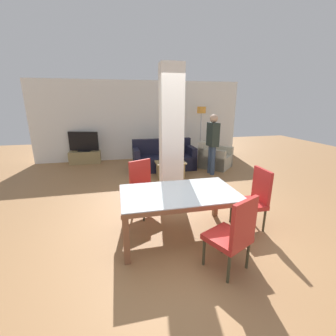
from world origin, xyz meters
TOP-DOWN VIEW (x-y plane):
  - ground_plane at (0.00, 0.00)m, footprint 18.00×18.00m
  - back_wall at (0.00, 5.10)m, footprint 7.20×0.09m
  - divider_pillar at (0.21, 1.38)m, footprint 0.44×0.32m
  - dining_table at (0.00, 0.00)m, footprint 1.73×1.03m
  - dining_chair_near_right at (0.43, -0.87)m, footprint 0.61×0.61m
  - dining_chair_head_right at (1.26, 0.00)m, footprint 0.46×0.46m
  - dining_chair_far_left at (-0.43, 0.88)m, footprint 0.61×0.61m
  - sofa at (0.51, 3.64)m, footprint 1.85×0.86m
  - armchair at (2.10, 3.43)m, footprint 1.17×1.18m
  - coffee_table at (0.51, 2.74)m, footprint 0.80×0.49m
  - bottle at (0.35, 2.83)m, footprint 0.07×0.07m
  - tv_stand at (-1.95, 4.82)m, footprint 1.00×0.40m
  - tv_screen at (-1.95, 4.82)m, footprint 0.96×0.32m
  - floor_lamp at (2.04, 4.57)m, footprint 0.30×0.30m
  - standing_person at (1.73, 2.80)m, footprint 0.24×0.39m

SIDE VIEW (x-z plane):
  - ground_plane at x=0.00m, z-range 0.00..0.00m
  - tv_stand at x=-1.95m, z-range 0.00..0.41m
  - coffee_table at x=0.51m, z-range 0.01..0.45m
  - armchair at x=2.10m, z-range -0.12..0.70m
  - sofa at x=0.51m, z-range -0.14..0.75m
  - dining_chair_near_right at x=0.43m, z-range 0.03..1.02m
  - dining_chair_head_right at x=1.26m, z-range 0.03..1.02m
  - dining_chair_far_left at x=-0.43m, z-range 0.03..1.02m
  - bottle at x=0.35m, z-range 0.41..0.70m
  - dining_table at x=0.00m, z-range 0.23..0.96m
  - tv_screen at x=-1.95m, z-range 0.40..1.06m
  - standing_person at x=1.73m, z-range 0.13..1.80m
  - divider_pillar at x=0.21m, z-range 0.00..2.70m
  - back_wall at x=0.00m, z-range 0.00..2.70m
  - floor_lamp at x=2.04m, z-range 0.62..2.46m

